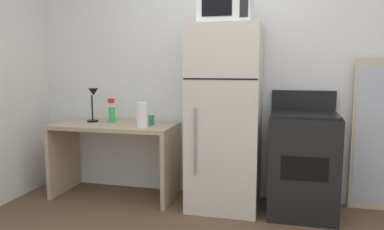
{
  "coord_description": "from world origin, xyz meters",
  "views": [
    {
      "loc": [
        0.45,
        -2.05,
        1.33
      ],
      "look_at": [
        -0.33,
        1.1,
        0.9
      ],
      "focal_mm": 34.67,
      "sensor_mm": 36.0,
      "label": 1
    }
  ],
  "objects_px": {
    "paper_towel_roll": "(142,115)",
    "refrigerator": "(225,118)",
    "desk": "(115,145)",
    "spray_bottle": "(112,113)",
    "desk_lamp": "(93,99)",
    "coffee_mug": "(150,120)",
    "leaning_mirror": "(377,135)",
    "microwave": "(226,10)",
    "oven_range": "(302,163)"
  },
  "relations": [
    {
      "from": "spray_bottle",
      "to": "refrigerator",
      "type": "relative_size",
      "value": 0.15
    },
    {
      "from": "paper_towel_roll",
      "to": "microwave",
      "type": "xyz_separation_m",
      "value": [
        0.77,
        0.09,
        0.96
      ]
    },
    {
      "from": "coffee_mug",
      "to": "paper_towel_roll",
      "type": "relative_size",
      "value": 0.4
    },
    {
      "from": "microwave",
      "to": "oven_range",
      "type": "relative_size",
      "value": 0.42
    },
    {
      "from": "desk_lamp",
      "to": "leaning_mirror",
      "type": "distance_m",
      "value": 2.77
    },
    {
      "from": "desk_lamp",
      "to": "leaning_mirror",
      "type": "relative_size",
      "value": 0.25
    },
    {
      "from": "desk",
      "to": "leaning_mirror",
      "type": "xyz_separation_m",
      "value": [
        2.49,
        0.24,
        0.17
      ]
    },
    {
      "from": "leaning_mirror",
      "to": "oven_range",
      "type": "bearing_deg",
      "value": -158.78
    },
    {
      "from": "desk_lamp",
      "to": "refrigerator",
      "type": "height_order",
      "value": "refrigerator"
    },
    {
      "from": "paper_towel_roll",
      "to": "oven_range",
      "type": "distance_m",
      "value": 1.54
    },
    {
      "from": "spray_bottle",
      "to": "refrigerator",
      "type": "distance_m",
      "value": 1.19
    },
    {
      "from": "coffee_mug",
      "to": "oven_range",
      "type": "height_order",
      "value": "oven_range"
    },
    {
      "from": "desk",
      "to": "refrigerator",
      "type": "bearing_deg",
      "value": -0.68
    },
    {
      "from": "paper_towel_roll",
      "to": "refrigerator",
      "type": "xyz_separation_m",
      "value": [
        0.77,
        0.11,
        -0.02
      ]
    },
    {
      "from": "refrigerator",
      "to": "microwave",
      "type": "distance_m",
      "value": 0.98
    },
    {
      "from": "leaning_mirror",
      "to": "coffee_mug",
      "type": "bearing_deg",
      "value": -174.21
    },
    {
      "from": "microwave",
      "to": "leaning_mirror",
      "type": "bearing_deg",
      "value": 11.47
    },
    {
      "from": "refrigerator",
      "to": "desk",
      "type": "bearing_deg",
      "value": 179.32
    },
    {
      "from": "microwave",
      "to": "oven_range",
      "type": "distance_m",
      "value": 1.53
    },
    {
      "from": "desk",
      "to": "oven_range",
      "type": "distance_m",
      "value": 1.84
    },
    {
      "from": "spray_bottle",
      "to": "microwave",
      "type": "relative_size",
      "value": 0.54
    },
    {
      "from": "microwave",
      "to": "spray_bottle",
      "type": "bearing_deg",
      "value": 174.56
    },
    {
      "from": "desk",
      "to": "oven_range",
      "type": "height_order",
      "value": "oven_range"
    },
    {
      "from": "desk",
      "to": "refrigerator",
      "type": "distance_m",
      "value": 1.17
    },
    {
      "from": "microwave",
      "to": "coffee_mug",
      "type": "bearing_deg",
      "value": 175.23
    },
    {
      "from": "desk",
      "to": "paper_towel_roll",
      "type": "xyz_separation_m",
      "value": [
        0.35,
        -0.12,
        0.34
      ]
    },
    {
      "from": "desk",
      "to": "refrigerator",
      "type": "relative_size",
      "value": 0.73
    },
    {
      "from": "coffee_mug",
      "to": "refrigerator",
      "type": "xyz_separation_m",
      "value": [
        0.75,
        -0.04,
        0.05
      ]
    },
    {
      "from": "microwave",
      "to": "oven_range",
      "type": "height_order",
      "value": "microwave"
    },
    {
      "from": "paper_towel_roll",
      "to": "microwave",
      "type": "relative_size",
      "value": 0.52
    },
    {
      "from": "coffee_mug",
      "to": "microwave",
      "type": "bearing_deg",
      "value": -4.77
    },
    {
      "from": "coffee_mug",
      "to": "spray_bottle",
      "type": "xyz_separation_m",
      "value": [
        -0.44,
        0.05,
        0.05
      ]
    },
    {
      "from": "refrigerator",
      "to": "oven_range",
      "type": "relative_size",
      "value": 1.54
    },
    {
      "from": "desk_lamp",
      "to": "refrigerator",
      "type": "xyz_separation_m",
      "value": [
        1.39,
        -0.07,
        -0.14
      ]
    },
    {
      "from": "refrigerator",
      "to": "leaning_mirror",
      "type": "distance_m",
      "value": 1.4
    },
    {
      "from": "desk",
      "to": "desk_lamp",
      "type": "height_order",
      "value": "desk_lamp"
    },
    {
      "from": "paper_towel_roll",
      "to": "desk_lamp",
      "type": "bearing_deg",
      "value": 163.17
    },
    {
      "from": "refrigerator",
      "to": "microwave",
      "type": "xyz_separation_m",
      "value": [
        0.0,
        -0.02,
        0.98
      ]
    },
    {
      "from": "spray_bottle",
      "to": "oven_range",
      "type": "relative_size",
      "value": 0.23
    },
    {
      "from": "desk_lamp",
      "to": "microwave",
      "type": "bearing_deg",
      "value": -3.95
    },
    {
      "from": "leaning_mirror",
      "to": "refrigerator",
      "type": "bearing_deg",
      "value": -169.38
    },
    {
      "from": "microwave",
      "to": "leaning_mirror",
      "type": "distance_m",
      "value": 1.79
    },
    {
      "from": "coffee_mug",
      "to": "refrigerator",
      "type": "relative_size",
      "value": 0.06
    },
    {
      "from": "desk",
      "to": "spray_bottle",
      "type": "xyz_separation_m",
      "value": [
        -0.06,
        0.08,
        0.32
      ]
    },
    {
      "from": "desk_lamp",
      "to": "paper_towel_roll",
      "type": "bearing_deg",
      "value": -16.83
    },
    {
      "from": "desk_lamp",
      "to": "coffee_mug",
      "type": "xyz_separation_m",
      "value": [
        0.64,
        -0.03,
        -0.19
      ]
    },
    {
      "from": "oven_range",
      "to": "coffee_mug",
      "type": "bearing_deg",
      "value": 178.41
    },
    {
      "from": "spray_bottle",
      "to": "paper_towel_roll",
      "type": "bearing_deg",
      "value": -26.01
    },
    {
      "from": "spray_bottle",
      "to": "leaning_mirror",
      "type": "height_order",
      "value": "leaning_mirror"
    },
    {
      "from": "spray_bottle",
      "to": "oven_range",
      "type": "xyz_separation_m",
      "value": [
        1.9,
        -0.09,
        -0.38
      ]
    }
  ]
}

